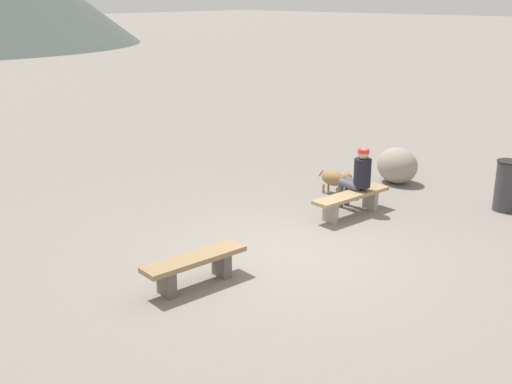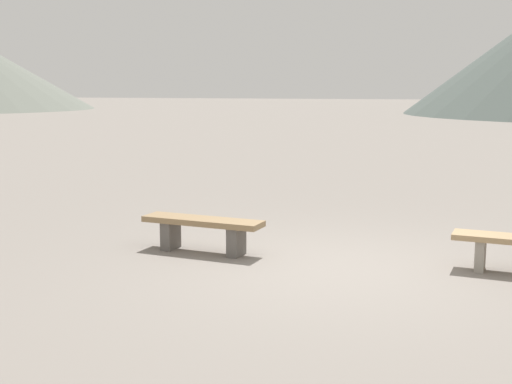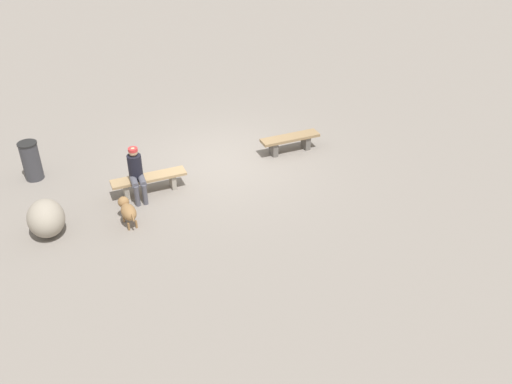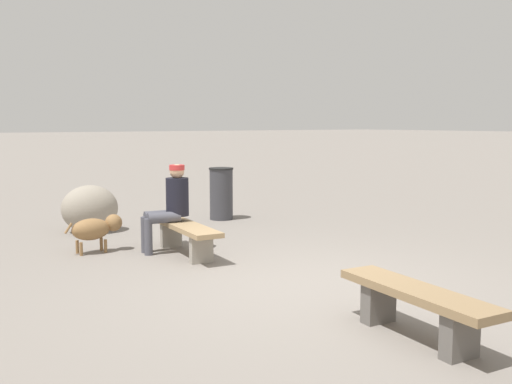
{
  "view_description": "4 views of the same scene",
  "coord_description": "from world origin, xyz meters",
  "views": [
    {
      "loc": [
        -6.89,
        -5.79,
        3.87
      ],
      "look_at": [
        1.04,
        1.78,
        0.38
      ],
      "focal_mm": 43.98,
      "sensor_mm": 36.0,
      "label": 1
    },
    {
      "loc": [
        1.32,
        -7.29,
        2.05
      ],
      "look_at": [
        -1.11,
        0.44,
        0.77
      ],
      "focal_mm": 46.75,
      "sensor_mm": 36.0,
      "label": 2
    },
    {
      "loc": [
        5.14,
        11.05,
        6.98
      ],
      "look_at": [
        0.33,
        2.26,
        0.51
      ],
      "focal_mm": 39.13,
      "sensor_mm": 36.0,
      "label": 3
    },
    {
      "loc": [
        -4.85,
        4.0,
        1.78
      ],
      "look_at": [
        1.67,
        -0.48,
        0.84
      ],
      "focal_mm": 40.99,
      "sensor_mm": 36.0,
      "label": 4
    }
  ],
  "objects": [
    {
      "name": "trash_bin",
      "position": [
        4.31,
        -1.51,
        0.48
      ],
      "size": [
        0.45,
        0.45,
        0.95
      ],
      "color": "#38383D",
      "rests_on": "ground"
    },
    {
      "name": "dog",
      "position": [
        2.9,
        1.35,
        0.34
      ],
      "size": [
        0.3,
        0.81,
        0.51
      ],
      "rotation": [
        0.0,
        0.0,
        4.72
      ],
      "color": "olive",
      "rests_on": "ground"
    },
    {
      "name": "seated_person",
      "position": [
        2.38,
        0.47,
        0.68
      ],
      "size": [
        0.39,
        0.66,
        1.21
      ],
      "rotation": [
        0.0,
        0.0,
        -0.16
      ],
      "color": "black",
      "rests_on": "ground"
    },
    {
      "name": "bench_left",
      "position": [
        -1.76,
        0.28,
        0.31
      ],
      "size": [
        1.59,
        0.53,
        0.43
      ],
      "rotation": [
        0.0,
        0.0,
        -0.1
      ],
      "color": "#605B56",
      "rests_on": "ground"
    },
    {
      "name": "ground",
      "position": [
        0.0,
        0.0,
        -0.03
      ],
      "size": [
        210.0,
        210.0,
        0.06
      ],
      "primitive_type": "cube",
      "color": "gray"
    },
    {
      "name": "bench_right",
      "position": [
        2.09,
        0.4,
        0.32
      ],
      "size": [
        1.73,
        0.54,
        0.42
      ],
      "rotation": [
        0.0,
        0.0,
        -0.1
      ],
      "color": "gray",
      "rests_on": "ground"
    },
    {
      "name": "boulder",
      "position": [
        4.46,
        0.9,
        0.38
      ],
      "size": [
        0.86,
        1.0,
        0.77
      ],
      "primitive_type": "ellipsoid",
      "rotation": [
        0.0,
        0.0,
        1.44
      ],
      "color": "gray",
      "rests_on": "ground"
    }
  ]
}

